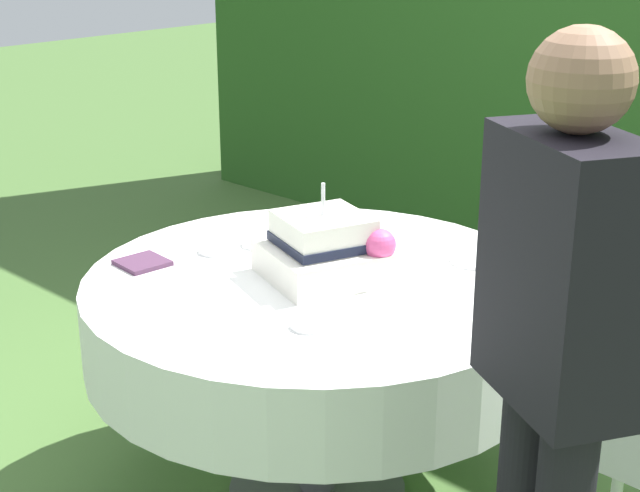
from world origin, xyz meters
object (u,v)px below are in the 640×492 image
at_px(cake_table, 317,317).
at_px(standing_person, 555,362).
at_px(serving_plate_left, 309,325).
at_px(wedding_cake, 326,250).
at_px(serving_plate_far, 475,261).
at_px(serving_plate_near, 216,250).
at_px(napkin_stack, 142,263).
at_px(serving_plate_right, 259,244).

relative_size(cake_table, standing_person, 0.88).
bearing_deg(standing_person, serving_plate_left, 174.94).
distance_m(wedding_cake, serving_plate_left, 0.37).
relative_size(wedding_cake, serving_plate_far, 2.83).
distance_m(serving_plate_near, napkin_stack, 0.24).
bearing_deg(standing_person, serving_plate_right, 162.42).
height_order(serving_plate_near, standing_person, standing_person).
distance_m(napkin_stack, standing_person, 1.46).
relative_size(serving_plate_far, napkin_stack, 1.07).
bearing_deg(serving_plate_left, serving_plate_right, 148.01).
bearing_deg(standing_person, wedding_cake, 159.68).
bearing_deg(cake_table, standing_person, -19.09).
relative_size(serving_plate_near, serving_plate_far, 0.76).
height_order(serving_plate_left, serving_plate_right, same).
bearing_deg(serving_plate_right, standing_person, -17.58).
xyz_separation_m(serving_plate_near, serving_plate_far, (0.66, 0.49, 0.00)).
relative_size(wedding_cake, napkin_stack, 3.02).
relative_size(serving_plate_near, napkin_stack, 0.81).
relative_size(cake_table, serving_plate_near, 12.47).
height_order(serving_plate_far, serving_plate_right, same).
distance_m(wedding_cake, serving_plate_right, 0.37).
relative_size(napkin_stack, standing_person, 0.09).
bearing_deg(serving_plate_right, napkin_stack, -109.99).
bearing_deg(wedding_cake, serving_plate_right, 170.37).
distance_m(serving_plate_far, napkin_stack, 1.03).
distance_m(serving_plate_right, standing_person, 1.39).
xyz_separation_m(serving_plate_near, serving_plate_right, (0.05, 0.14, 0.00)).
relative_size(serving_plate_right, napkin_stack, 0.83).
bearing_deg(napkin_stack, wedding_cake, 32.55).
relative_size(serving_plate_far, standing_person, 0.09).
distance_m(serving_plate_far, standing_person, 1.07).
distance_m(cake_table, serving_plate_left, 0.38).
height_order(cake_table, serving_plate_right, serving_plate_right).
bearing_deg(wedding_cake, serving_plate_far, 58.57).
height_order(wedding_cake, serving_plate_right, wedding_cake).
distance_m(wedding_cake, standing_person, 1.04).
relative_size(wedding_cake, serving_plate_left, 4.19).
relative_size(cake_table, serving_plate_right, 12.13).
bearing_deg(serving_plate_left, serving_plate_near, 160.99).
bearing_deg(standing_person, cake_table, 160.91).
bearing_deg(standing_person, napkin_stack, 178.11).
distance_m(cake_table, wedding_cake, 0.22).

